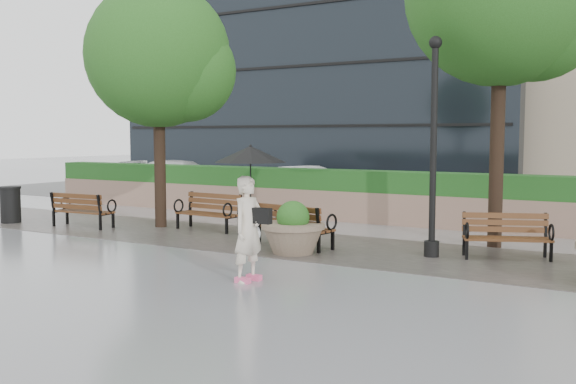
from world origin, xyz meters
The scene contains 15 objects.
ground centered at (0.00, 0.00, 0.00)m, with size 100.00×100.00×0.00m, color gray.
cobble_strip centered at (0.00, 3.00, 0.01)m, with size 28.00×3.20×0.01m, color #383330.
hedge_wall centered at (0.00, 7.00, 0.66)m, with size 24.00×0.80×1.35m.
asphalt_street centered at (0.00, 11.00, 0.00)m, with size 40.00×7.00×0.00m, color black.
bench_0 centered at (-6.58, 2.49, 0.25)m, with size 1.64×0.74×0.86m.
bench_1 centered at (-3.60, 3.63, 0.26)m, with size 1.67×0.77×0.87m.
bench_2 centered at (-0.64, 2.62, 0.26)m, with size 1.71×0.91×0.88m.
bench_3 centered at (3.31, 3.53, 0.25)m, with size 1.65×1.14×0.83m.
planter_left centered at (-0.33, 2.01, 0.40)m, with size 1.22×1.22×1.02m.
trash_bin centered at (-8.84, 2.12, 0.45)m, with size 0.54×0.54×0.90m, color black.
lamppost centered at (2.07, 3.03, 1.79)m, with size 0.28×0.28×4.06m.
tree_0 centered at (-4.80, 3.57, 4.10)m, with size 3.57×3.50×5.96m.
car_left centered at (-9.77, 10.20, 0.67)m, with size 1.88×4.63×1.34m, color silver.
car_right centered at (-4.34, 10.04, 0.63)m, with size 1.33×3.80×1.25m, color silver.
pedestrian centered at (0.25, -0.35, 1.27)m, with size 1.14×1.14×2.09m.
Camera 1 is at (5.70, -8.53, 2.25)m, focal length 40.00 mm.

